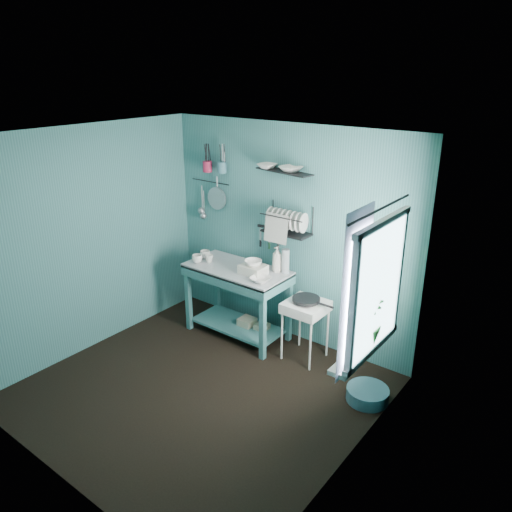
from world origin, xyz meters
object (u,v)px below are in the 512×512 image
Objects in this scene: mug_left at (197,259)px; frying_pan at (306,299)px; mug_right at (205,255)px; hotplate_stand at (305,330)px; soap_bottle at (277,259)px; storage_tin_large at (247,327)px; utensil_cup_teal at (222,167)px; floor_basin at (367,394)px; colander at (217,198)px; wash_tub at (253,269)px; utensil_cup_magenta at (207,166)px; work_counter at (238,302)px; storage_tin_small at (262,331)px; dish_rack at (287,220)px; mug_mid at (209,258)px; water_bottle at (285,261)px; potted_plant at (365,321)px.

frying_pan is (1.39, 0.21, -0.20)m from mug_left.
mug_right is 0.18× the size of hotplate_stand.
mug_right is 0.41× the size of soap_bottle.
frying_pan reaches higher than storage_tin_large.
utensil_cup_teal reaches higher than floor_basin.
soap_bottle is at bearing 21.80° from mug_left.
soap_bottle is 1.28m from utensil_cup_teal.
hotplate_stand is 2.42× the size of colander.
wash_tub is 1.42m from utensil_cup_magenta.
work_counter is 0.46m from storage_tin_small.
dish_rack reaches higher than soap_bottle.
utensil_cup_magenta is (-0.33, 0.38, 1.00)m from mug_mid.
water_bottle reaches higher than storage_tin_large.
storage_tin_large is at bearing 12.91° from mug_mid.
floor_basin is (2.32, -0.23, -0.85)m from mug_right.
colander reaches higher than work_counter.
mug_left is at bearing -171.42° from frying_pan.
utensil_cup_teal is 2.00m from storage_tin_small.
work_counter is at bearing 172.84° from floor_basin.
mug_mid is 0.81× the size of mug_right.
soap_bottle is at bearing -8.32° from colander.
mug_left is 1.01m from storage_tin_large.
storage_tin_small is at bearing -138.00° from dish_rack.
wash_tub is 2.15× the size of utensil_cup_teal.
soap_bottle reaches higher than floor_basin.
wash_tub is at bearing -173.95° from frying_pan.
mug_right is 2.48m from floor_basin.
mug_left and mug_right have the same top height.
potted_plant is at bearing -13.95° from mug_mid.
storage_tin_small is at bearing 11.63° from mug_mid.
water_bottle is at bearing 161.33° from hotplate_stand.
frying_pan is at bearing -11.18° from colander.
soap_bottle is (0.17, 0.22, 0.10)m from wash_tub.
dish_rack is 1.28m from utensil_cup_magenta.
colander reaches higher than wash_tub.
dish_rack is at bearing 20.61° from mug_mid.
storage_tin_large is at bearing -171.47° from storage_tin_small.
work_counter is at bearing -153.43° from storage_tin_large.
wash_tub is at bearing -169.25° from hotplate_stand.
water_bottle is at bearing -6.57° from colander.
water_bottle is 0.52m from frying_pan.
wash_tub is 1.29m from utensil_cup_teal.
mug_right is 0.30× the size of floor_basin.
utensil_cup_magenta reaches higher than mug_right.
utensil_cup_magenta reaches higher than mug_mid.
wash_tub is 1.76m from potted_plant.
soap_bottle is 1.49× the size of storage_tin_small.
mug_left reaches higher than work_counter.
utensil_cup_magenta is 0.59× the size of storage_tin_large.
colander reaches higher than hotplate_stand.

